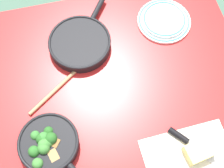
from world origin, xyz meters
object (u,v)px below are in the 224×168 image
at_px(dinner_plate_stack, 164,20).
at_px(cheese_block, 199,151).
at_px(wooden_spoon, 71,75).
at_px(grater_knife, 190,144).
at_px(skillet_eggs, 80,43).
at_px(skillet_broccoli, 48,144).

bearing_deg(dinner_plate_stack, cheese_block, -95.03).
bearing_deg(wooden_spoon, cheese_block, -80.94).
bearing_deg(grater_knife, skillet_eggs, 171.43).
bearing_deg(grater_knife, wooden_spoon, -175.12).
bearing_deg(dinner_plate_stack, wooden_spoon, -158.99).
distance_m(skillet_eggs, wooden_spoon, 0.15).
bearing_deg(skillet_eggs, wooden_spoon, -170.71).
relative_size(skillet_broccoli, grater_knife, 1.42).
bearing_deg(skillet_broccoli, dinner_plate_stack, 95.30).
bearing_deg(grater_knife, cheese_block, -15.94).
bearing_deg(skillet_eggs, grater_knife, -113.15).
xyz_separation_m(grater_knife, dinner_plate_stack, (0.07, 0.57, 0.00)).
height_order(skillet_broccoli, skillet_eggs, skillet_broccoli).
height_order(skillet_broccoli, wooden_spoon, skillet_broccoli).
relative_size(wooden_spoon, grater_knife, 1.45).
relative_size(skillet_broccoli, dinner_plate_stack, 1.30).
bearing_deg(skillet_broccoli, grater_knife, 45.64).
xyz_separation_m(skillet_broccoli, cheese_block, (0.54, -0.15, -0.01)).
bearing_deg(wooden_spoon, skillet_eggs, 29.44).
height_order(wooden_spoon, grater_knife, grater_knife).
bearing_deg(wooden_spoon, grater_knife, -79.54).
xyz_separation_m(grater_knife, cheese_block, (0.02, -0.04, 0.02)).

